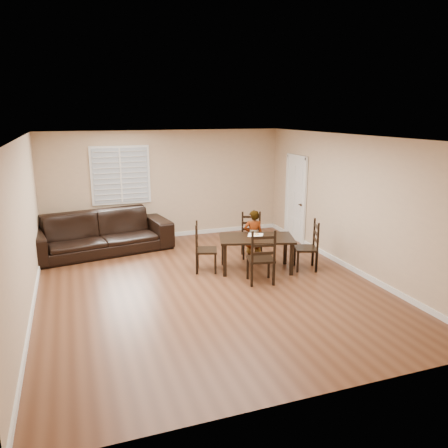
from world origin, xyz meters
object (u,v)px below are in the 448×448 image
Objects in this scene: dining_table at (256,242)px; child at (253,236)px; chair_near at (251,236)px; chair_far at (262,260)px; sofa at (100,233)px; donut at (256,234)px; chair_left at (200,249)px; chair_right at (312,247)px.

dining_table is 0.53m from child.
child reaches higher than chair_near.
chair_far is 0.94× the size of child.
child is 3.49m from sofa.
donut is 0.03× the size of sofa.
chair_left reaches higher than dining_table.
dining_table is 17.31× the size of donut.
dining_table is 1.14m from chair_left.
chair_near is at bearing -95.08° from chair_far.
dining_table is 1.45× the size of child.
chair_left is 0.32× the size of sofa.
sofa is at bearing 60.85° from chair_left.
child reaches higher than donut.
chair_left is at bearing 23.03° from child.
chair_right is at bearing -25.36° from donut.
chair_near is 0.96× the size of chair_right.
donut is at bearing -95.32° from chair_right.
child is at bearing -94.91° from chair_far.
chair_far is at bearing -51.34° from chair_right.
donut is (1.15, -0.17, 0.26)m from chair_left.
chair_far reaches higher than chair_right.
sofa is at bearing -15.19° from child.
chair_far reaches higher than dining_table.
chair_near is 0.87× the size of child.
donut is at bearing -45.06° from sofa.
chair_right is 4.72m from sofa.
child reaches higher than sofa.
child is at bearing -39.45° from sofa.
chair_right is (1.30, 0.44, -0.02)m from chair_far.
chair_near is 1.74m from chair_far.
donut is at bearing 90.78° from child.
chair_left is at bearing -40.42° from chair_far.
chair_far is 0.34× the size of sofa.
child is at bearing -89.57° from chair_near.
dining_table is 1.66× the size of chair_near.
chair_near is 1.47m from chair_left.
chair_near is 3.42m from sofa.
dining_table is at bearing -89.09° from chair_left.
chair_far is at bearing -58.18° from sofa.
chair_left is at bearing -139.59° from chair_near.
chair_left is at bearing 171.52° from donut.
chair_left is 0.89× the size of child.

